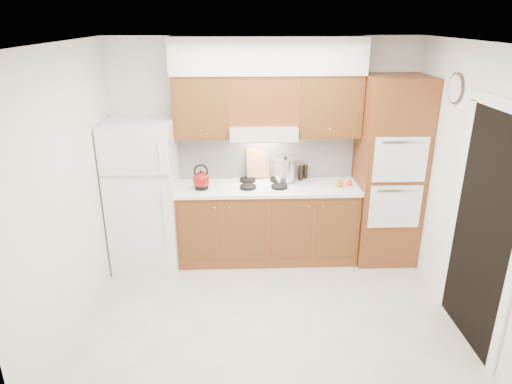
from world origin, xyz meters
TOP-DOWN VIEW (x-y plane):
  - floor at (0.00, 0.00)m, footprint 3.60×3.60m
  - ceiling at (0.00, 0.00)m, footprint 3.60×3.60m
  - wall_back at (0.00, 1.50)m, footprint 3.60×0.02m
  - wall_left at (-1.80, 0.00)m, footprint 0.02×3.00m
  - wall_right at (1.80, 0.00)m, footprint 0.02×3.00m
  - fridge at (-1.41, 1.14)m, footprint 0.75×0.72m
  - base_cabinets at (0.02, 1.20)m, footprint 2.11×0.60m
  - countertop at (0.03, 1.19)m, footprint 2.13×0.62m
  - backsplash at (0.02, 1.49)m, footprint 2.11×0.03m
  - oven_cabinet at (1.44, 1.18)m, footprint 0.70×0.65m
  - upper_cab_left at (-0.71, 1.33)m, footprint 0.63×0.33m
  - upper_cab_right at (0.72, 1.33)m, footprint 0.73×0.33m
  - range_hood at (-0.02, 1.27)m, footprint 0.75×0.45m
  - upper_cab_over_hood at (-0.02, 1.33)m, footprint 0.75×0.33m
  - soffit at (0.03, 1.32)m, footprint 2.13×0.36m
  - cooktop at (-0.02, 1.21)m, footprint 0.74×0.50m
  - doorway at (1.79, -0.35)m, footprint 0.02×0.90m
  - wall_clock at (1.79, 0.55)m, footprint 0.02×0.30m
  - kettle at (-0.74, 1.11)m, footprint 0.24×0.24m
  - cutting_board at (-0.08, 1.44)m, footprint 0.28×0.13m
  - stock_pot at (0.24, 1.31)m, footprint 0.31×0.31m
  - condiment_a at (0.34, 1.40)m, footprint 0.06×0.06m
  - condiment_b at (0.44, 1.38)m, footprint 0.06×0.06m
  - condiment_c at (0.50, 1.45)m, footprint 0.08×0.08m
  - orange_near at (0.98, 1.16)m, footprint 0.09×0.09m
  - orange_far at (0.86, 1.12)m, footprint 0.10×0.10m

SIDE VIEW (x-z plane):
  - floor at x=0.00m, z-range 0.00..0.00m
  - base_cabinets at x=0.02m, z-range 0.00..0.90m
  - fridge at x=-1.41m, z-range 0.00..1.72m
  - countertop at x=0.03m, z-range 0.90..0.94m
  - cooktop at x=-0.02m, z-range 0.94..0.95m
  - orange_near at x=0.98m, z-range 0.94..1.01m
  - orange_far at x=0.86m, z-range 0.94..1.03m
  - condiment_c at x=0.50m, z-range 0.94..1.11m
  - condiment_b at x=0.44m, z-range 0.94..1.12m
  - condiment_a at x=0.34m, z-range 0.94..1.13m
  - kettle at x=-0.74m, z-range 0.95..1.14m
  - doorway at x=1.79m, z-range 0.00..2.10m
  - stock_pot at x=0.24m, z-range 0.97..1.22m
  - oven_cabinet at x=1.44m, z-range 0.00..2.20m
  - cutting_board at x=-0.08m, z-range 0.96..1.32m
  - backsplash at x=0.02m, z-range 0.94..1.50m
  - wall_back at x=0.00m, z-range 0.00..2.60m
  - wall_left at x=-1.80m, z-range 0.00..2.60m
  - wall_right at x=1.80m, z-range 0.00..2.60m
  - range_hood at x=-0.02m, z-range 1.50..1.65m
  - upper_cab_left at x=-0.71m, z-range 1.50..2.20m
  - upper_cab_right at x=0.72m, z-range 1.50..2.20m
  - upper_cab_over_hood at x=-0.02m, z-range 1.65..2.20m
  - wall_clock at x=1.79m, z-range 2.00..2.30m
  - soffit at x=0.03m, z-range 2.20..2.60m
  - ceiling at x=0.00m, z-range 2.60..2.60m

